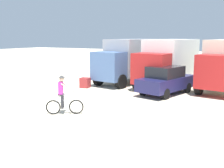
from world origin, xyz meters
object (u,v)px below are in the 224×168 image
at_px(sedan_parked, 166,80).
at_px(box_truck_white_box, 169,60).
at_px(cyclist_orange_shirt, 63,96).
at_px(supply_crate, 85,83).
at_px(box_truck_grey_hauler, 131,58).

bearing_deg(sedan_parked, box_truck_white_box, 105.47).
distance_m(sedan_parked, cyclist_orange_shirt, 7.17).
bearing_deg(supply_crate, sedan_parked, 6.45).
relative_size(box_truck_grey_hauler, sedan_parked, 1.56).
height_order(box_truck_grey_hauler, sedan_parked, box_truck_grey_hauler).
bearing_deg(supply_crate, cyclist_orange_shirt, -63.45).
distance_m(box_truck_grey_hauler, supply_crate, 4.40).
xyz_separation_m(box_truck_white_box, cyclist_orange_shirt, (-1.82, -9.68, -1.03)).
distance_m(box_truck_white_box, supply_crate, 6.24).
bearing_deg(supply_crate, box_truck_white_box, 37.18).
relative_size(box_truck_grey_hauler, cyclist_orange_shirt, 3.85).
bearing_deg(box_truck_white_box, box_truck_grey_hauler, 178.63).
bearing_deg(box_truck_grey_hauler, supply_crate, -115.37).
xyz_separation_m(sedan_parked, supply_crate, (-5.66, -0.64, -0.53)).
bearing_deg(box_truck_white_box, cyclist_orange_shirt, -100.64).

